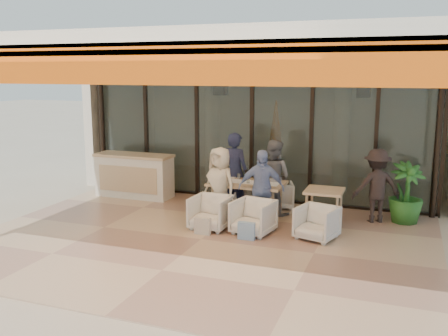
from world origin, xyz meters
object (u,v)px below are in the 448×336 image
at_px(host_counter, 134,175).
at_px(chair_far_right, 279,194).
at_px(chair_far_left, 242,190).
at_px(diner_periwinkle, 261,188).
at_px(diner_navy, 235,172).
at_px(diner_cream, 220,185).
at_px(diner_grey, 273,177).
at_px(potted_palm, 406,193).
at_px(chair_near_left, 211,211).
at_px(side_chair, 317,221).
at_px(chair_near_right, 253,215).
at_px(standing_woman, 376,186).
at_px(dining_table, 247,185).
at_px(side_table, 324,195).

height_order(host_counter, chair_far_right, host_counter).
relative_size(chair_far_left, diner_periwinkle, 0.44).
xyz_separation_m(host_counter, chair_far_left, (2.59, 0.27, -0.20)).
height_order(diner_navy, diner_cream, diner_navy).
xyz_separation_m(diner_grey, diner_cream, (-0.84, -0.90, -0.04)).
bearing_deg(potted_palm, chair_near_left, -154.14).
xyz_separation_m(chair_far_left, diner_navy, (0.00, -0.50, 0.52)).
bearing_deg(chair_near_left, diner_navy, 92.67).
xyz_separation_m(diner_navy, diner_periwinkle, (0.84, -0.90, -0.10)).
bearing_deg(potted_palm, host_counter, -179.68).
height_order(side_chair, potted_palm, potted_palm).
distance_m(chair_far_left, diner_periwinkle, 1.69).
relative_size(diner_navy, diner_grey, 1.07).
relative_size(diner_cream, potted_palm, 1.24).
height_order(chair_far_left, chair_near_right, chair_near_right).
relative_size(chair_far_left, side_chair, 0.97).
bearing_deg(diner_grey, chair_far_right, -72.97).
height_order(host_counter, standing_woman, standing_woman).
xyz_separation_m(dining_table, chair_far_left, (-0.41, 0.94, -0.36)).
bearing_deg(chair_far_left, host_counter, 21.91).
distance_m(host_counter, chair_far_right, 3.44).
bearing_deg(diner_periwinkle, standing_woman, 9.52).
relative_size(chair_far_left, side_table, 0.88).
bearing_deg(dining_table, chair_far_left, 113.59).
relative_size(chair_near_right, diner_grey, 0.45).
height_order(side_table, side_chair, side_table).
xyz_separation_m(diner_navy, diner_cream, (0.00, -0.90, -0.09)).
height_order(chair_far_left, diner_grey, diner_grey).
height_order(standing_woman, potted_palm, standing_woman).
bearing_deg(chair_near_left, side_chair, 5.48).
bearing_deg(chair_near_right, potted_palm, 42.95).
bearing_deg(diner_periwinkle, chair_far_right, 73.23).
height_order(dining_table, chair_near_right, dining_table).
height_order(diner_cream, potted_palm, diner_cream).
bearing_deg(diner_periwinkle, chair_far_left, 104.20).
height_order(diner_navy, standing_woman, diner_navy).
bearing_deg(chair_far_left, diner_navy, 106.01).
distance_m(chair_far_left, chair_far_right, 0.84).
distance_m(chair_near_left, diner_periwinkle, 1.05).
xyz_separation_m(chair_near_right, side_chair, (1.15, 0.10, -0.02)).
relative_size(chair_near_left, diner_grey, 0.45).
xyz_separation_m(diner_periwinkle, side_chair, (1.15, -0.40, -0.41)).
bearing_deg(chair_near_left, standing_woman, 30.29).
distance_m(dining_table, diner_periwinkle, 0.63).
bearing_deg(chair_far_right, standing_woman, 150.28).
height_order(chair_near_right, potted_palm, potted_palm).
distance_m(diner_grey, side_chair, 1.79).
height_order(diner_navy, diner_periwinkle, diner_navy).
xyz_separation_m(standing_woman, potted_palm, (0.55, 0.16, -0.13)).
bearing_deg(potted_palm, standing_woman, -164.24).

